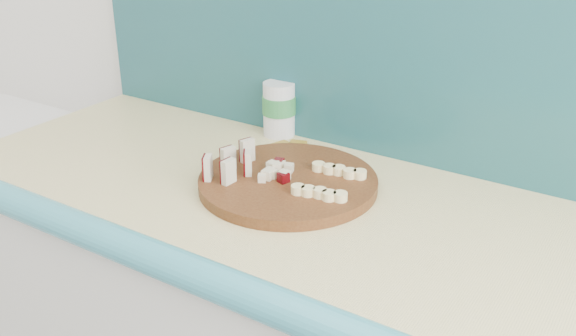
% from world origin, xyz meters
% --- Properties ---
extents(backsplash, '(2.20, 0.02, 0.50)m').
position_xyz_m(backsplash, '(0.10, 1.79, 1.16)').
color(backsplash, teal).
rests_on(backsplash, kitchen_counter).
extents(cutting_board, '(0.40, 0.40, 0.02)m').
position_xyz_m(cutting_board, '(-0.29, 1.53, 0.92)').
color(cutting_board, '#3F1E0D').
rests_on(cutting_board, kitchen_counter).
extents(apple_wedges, '(0.07, 0.14, 0.05)m').
position_xyz_m(apple_wedges, '(-0.39, 1.49, 0.96)').
color(apple_wedges, beige).
rests_on(apple_wedges, cutting_board).
extents(apple_chunks, '(0.05, 0.06, 0.02)m').
position_xyz_m(apple_chunks, '(-0.31, 1.53, 0.94)').
color(apple_chunks, beige).
rests_on(apple_chunks, cutting_board).
extents(banana_slices, '(0.13, 0.14, 0.02)m').
position_xyz_m(banana_slices, '(-0.20, 1.55, 0.94)').
color(banana_slices, '#F9E298').
rests_on(banana_slices, cutting_board).
extents(canister, '(0.08, 0.08, 0.13)m').
position_xyz_m(canister, '(-0.46, 1.76, 0.98)').
color(canister, silver).
rests_on(canister, kitchen_counter).
extents(banana_peel, '(0.24, 0.20, 0.01)m').
position_xyz_m(banana_peel, '(-0.37, 1.64, 0.91)').
color(banana_peel, '#B28F22').
rests_on(banana_peel, kitchen_counter).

